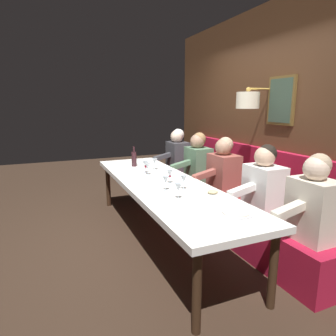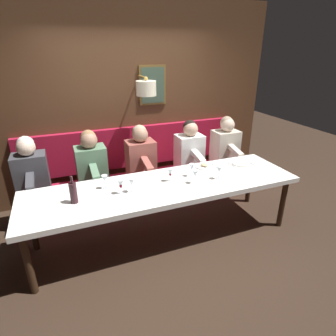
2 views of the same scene
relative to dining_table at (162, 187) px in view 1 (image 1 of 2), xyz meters
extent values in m
plane|color=#332319|center=(0.00, 0.00, -0.68)|extent=(12.00, 12.00, 0.00)
cube|color=white|center=(0.00, 0.00, 0.03)|extent=(0.90, 3.23, 0.06)
cylinder|color=#301E12|center=(-0.35, -1.52, -0.34)|extent=(0.07, 0.07, 0.68)
cylinder|color=#301E12|center=(-0.35, 1.52, -0.34)|extent=(0.07, 0.07, 0.68)
cylinder|color=#301E12|center=(0.35, -1.52, -0.34)|extent=(0.07, 0.07, 0.68)
cylinder|color=#301E12|center=(0.35, 1.52, -0.34)|extent=(0.07, 0.07, 0.68)
cube|color=maroon|center=(0.89, 0.00, -0.46)|extent=(0.52, 3.43, 0.45)
cube|color=#51331E|center=(1.48, 0.00, 0.77)|extent=(0.10, 4.63, 2.90)
cube|color=maroon|center=(1.39, 0.00, 0.09)|extent=(0.10, 3.43, 0.64)
cube|color=brown|center=(1.42, -0.35, 1.01)|extent=(0.04, 0.42, 0.58)
cube|color=#384C3D|center=(1.40, -0.35, 1.01)|extent=(0.01, 0.36, 0.52)
cylinder|color=#B78E3D|center=(1.25, -0.14, 1.16)|extent=(0.35, 0.02, 0.02)
cylinder|color=beige|center=(1.08, -0.14, 1.02)|extent=(0.28, 0.28, 0.20)
sphere|color=#B78E3D|center=(1.08, -0.14, 1.15)|extent=(0.06, 0.06, 0.06)
cube|color=beige|center=(0.89, -1.39, 0.05)|extent=(0.30, 0.40, 0.56)
sphere|color=beige|center=(0.87, -1.39, 0.43)|extent=(0.22, 0.22, 0.22)
sphere|color=tan|center=(0.90, -1.39, 0.46)|extent=(0.20, 0.20, 0.20)
cube|color=beige|center=(0.60, -1.39, 0.09)|extent=(0.33, 0.09, 0.14)
cube|color=white|center=(0.89, -0.75, 0.05)|extent=(0.30, 0.40, 0.56)
sphere|color=#D1A889|center=(0.87, -0.75, 0.43)|extent=(0.22, 0.22, 0.22)
sphere|color=black|center=(0.90, -0.75, 0.46)|extent=(0.20, 0.20, 0.20)
cube|color=white|center=(0.60, -0.75, 0.09)|extent=(0.33, 0.09, 0.14)
cube|color=#934C42|center=(0.89, 0.03, 0.05)|extent=(0.30, 0.40, 0.56)
sphere|color=#A37A60|center=(0.87, 0.03, 0.43)|extent=(0.22, 0.22, 0.22)
sphere|color=tan|center=(0.90, 0.03, 0.46)|extent=(0.20, 0.20, 0.20)
cube|color=#934C42|center=(0.60, 0.03, 0.09)|extent=(0.33, 0.09, 0.14)
cube|color=#567A5B|center=(0.89, 0.73, 0.05)|extent=(0.30, 0.40, 0.56)
sphere|color=#A37A60|center=(0.87, 0.73, 0.43)|extent=(0.22, 0.22, 0.22)
sphere|color=#937047|center=(0.90, 0.73, 0.46)|extent=(0.20, 0.20, 0.20)
cube|color=#567A5B|center=(0.60, 0.73, 0.09)|extent=(0.33, 0.09, 0.14)
cube|color=#3D3D42|center=(0.89, 1.47, 0.05)|extent=(0.30, 0.40, 0.56)
sphere|color=beige|center=(0.87, 1.47, 0.43)|extent=(0.22, 0.22, 0.22)
sphere|color=silver|center=(0.90, 1.47, 0.46)|extent=(0.20, 0.20, 0.20)
cube|color=#3D3D42|center=(0.60, 1.47, 0.09)|extent=(0.33, 0.09, 0.14)
cylinder|color=silver|center=(0.19, -1.20, 0.06)|extent=(0.24, 0.24, 0.01)
cube|color=silver|center=(0.17, -1.34, 0.06)|extent=(0.17, 0.02, 0.01)
cube|color=silver|center=(0.21, -1.05, 0.06)|extent=(0.18, 0.02, 0.01)
cylinder|color=white|center=(0.28, -0.68, 0.06)|extent=(0.24, 0.24, 0.01)
ellipsoid|color=#D1BC84|center=(0.28, -0.68, 0.09)|extent=(0.11, 0.09, 0.04)
cube|color=silver|center=(0.26, -0.82, 0.06)|extent=(0.17, 0.03, 0.01)
cube|color=silver|center=(0.30, -0.53, 0.06)|extent=(0.18, 0.02, 0.01)
cylinder|color=silver|center=(-0.10, -0.66, 0.06)|extent=(0.06, 0.06, 0.00)
cylinder|color=silver|center=(-0.10, -0.66, 0.10)|extent=(0.01, 0.01, 0.07)
cone|color=silver|center=(-0.10, -0.66, 0.18)|extent=(0.07, 0.07, 0.08)
cylinder|color=silver|center=(-0.10, -0.34, 0.06)|extent=(0.06, 0.06, 0.00)
cylinder|color=silver|center=(-0.10, -0.34, 0.10)|extent=(0.01, 0.01, 0.07)
cone|color=silver|center=(-0.10, -0.34, 0.18)|extent=(0.07, 0.07, 0.08)
cylinder|color=silver|center=(-0.03, 0.53, 0.06)|extent=(0.06, 0.06, 0.00)
cylinder|color=silver|center=(-0.03, 0.53, 0.10)|extent=(0.01, 0.01, 0.07)
cone|color=silver|center=(-0.03, 0.53, 0.18)|extent=(0.07, 0.07, 0.08)
cylinder|color=maroon|center=(-0.03, 0.53, 0.15)|extent=(0.03, 0.03, 0.03)
cylinder|color=silver|center=(0.06, -0.09, 0.06)|extent=(0.06, 0.06, 0.00)
cylinder|color=silver|center=(0.06, -0.09, 0.10)|extent=(0.01, 0.01, 0.07)
cone|color=silver|center=(0.06, -0.09, 0.18)|extent=(0.07, 0.07, 0.08)
cylinder|color=maroon|center=(0.06, -0.09, 0.14)|extent=(0.03, 0.03, 0.02)
cylinder|color=silver|center=(0.16, 0.67, 0.06)|extent=(0.06, 0.06, 0.00)
cylinder|color=silver|center=(0.16, 0.67, 0.10)|extent=(0.01, 0.01, 0.07)
cone|color=silver|center=(0.16, 0.67, 0.18)|extent=(0.07, 0.07, 0.08)
cylinder|color=silver|center=(-0.04, 0.41, 0.06)|extent=(0.06, 0.06, 0.00)
cylinder|color=silver|center=(-0.04, 0.41, 0.10)|extent=(0.01, 0.01, 0.07)
cone|color=silver|center=(-0.04, 0.41, 0.18)|extent=(0.07, 0.07, 0.08)
cylinder|color=silver|center=(0.09, -0.39, 0.06)|extent=(0.06, 0.06, 0.00)
cylinder|color=silver|center=(0.09, -0.39, 0.10)|extent=(0.01, 0.01, 0.07)
cone|color=silver|center=(0.09, -0.39, 0.18)|extent=(0.07, 0.07, 0.08)
cylinder|color=#33191E|center=(-0.04, 1.02, 0.17)|extent=(0.08, 0.08, 0.22)
cylinder|color=#33191E|center=(-0.04, 1.02, 0.32)|extent=(0.03, 0.03, 0.08)
camera|label=1|loc=(-1.27, -3.14, 0.96)|focal=31.23mm
camera|label=2|loc=(-2.74, 1.06, 1.53)|focal=29.84mm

